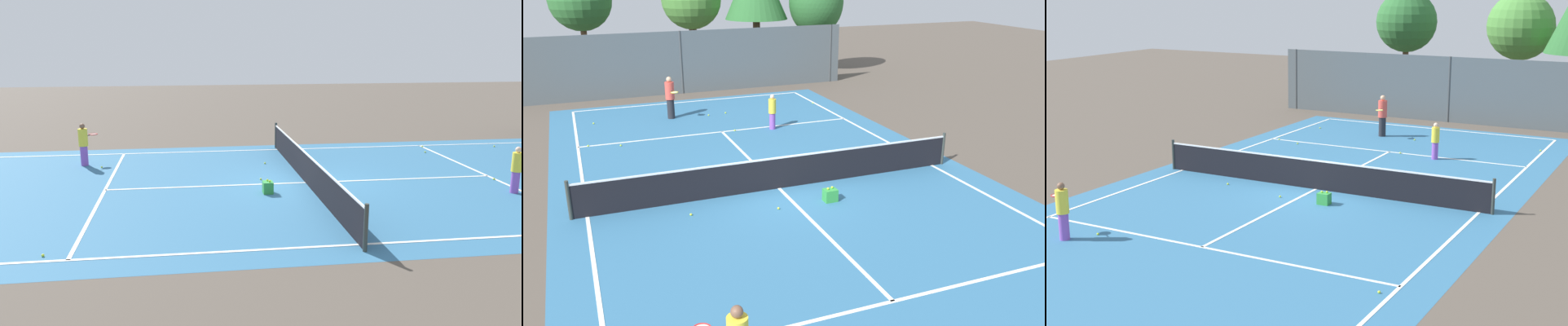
# 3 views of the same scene
# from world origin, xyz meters

# --- Properties ---
(ground_plane) EXTENTS (80.00, 80.00, 0.00)m
(ground_plane) POSITION_xyz_m (0.00, 0.00, 0.00)
(ground_plane) COLOR brown
(court_surface) EXTENTS (13.00, 25.00, 0.01)m
(court_surface) POSITION_xyz_m (0.00, 0.00, 0.00)
(court_surface) COLOR teal
(court_surface) RESTS_ON ground_plane
(tennis_net) EXTENTS (11.90, 0.10, 1.10)m
(tennis_net) POSITION_xyz_m (0.00, 0.00, 0.51)
(tennis_net) COLOR #333833
(tennis_net) RESTS_ON ground_plane
(player_1) EXTENTS (0.88, 0.69, 1.58)m
(player_1) POSITION_xyz_m (-3.61, -7.62, 0.82)
(player_1) COLOR purple
(player_1) RESTS_ON ground_plane
(player_2) EXTENTS (0.31, 0.31, 1.44)m
(player_2) POSITION_xyz_m (2.04, 6.06, 0.74)
(player_2) COLOR purple
(player_2) RESTS_ON ground_plane
(ball_crate) EXTENTS (0.37, 0.30, 0.43)m
(ball_crate) POSITION_xyz_m (1.02, -1.42, 0.18)
(ball_crate) COLOR green
(ball_crate) RESTS_ON ground_plane
(tennis_ball_1) EXTENTS (0.07, 0.07, 0.07)m
(tennis_ball_1) POSITION_xyz_m (-2.81, 0.91, 0.03)
(tennis_ball_1) COLOR #CCE533
(tennis_ball_1) RESTS_ON ground_plane
(tennis_ball_2) EXTENTS (0.07, 0.07, 0.07)m
(tennis_ball_2) POSITION_xyz_m (-3.07, -6.94, 0.03)
(tennis_ball_2) COLOR #CCE533
(tennis_ball_2) RESTS_ON ground_plane
(tennis_ball_4) EXTENTS (0.07, 0.07, 0.07)m
(tennis_ball_4) POSITION_xyz_m (5.22, -6.97, 0.03)
(tennis_ball_4) COLOR #CCE533
(tennis_ball_4) RESTS_ON ground_plane
(tennis_ball_5) EXTENTS (0.07, 0.07, 0.07)m
(tennis_ball_5) POSITION_xyz_m (0.51, 6.33, 0.03)
(tennis_ball_5) COLOR #CCE533
(tennis_ball_5) RESTS_ON ground_plane
(tennis_ball_6) EXTENTS (0.07, 0.07, 0.07)m
(tennis_ball_6) POSITION_xyz_m (-4.00, 5.98, 0.03)
(tennis_ball_6) COLOR #CCE533
(tennis_ball_6) RESTS_ON ground_plane
(tennis_ball_7) EXTENTS (0.07, 0.07, 0.07)m
(tennis_ball_7) POSITION_xyz_m (-0.56, -1.42, 0.03)
(tennis_ball_7) COLOR #CCE533
(tennis_ball_7) RESTS_ON ground_plane
(tennis_ball_8) EXTENTS (0.07, 0.07, 0.07)m
(tennis_ball_8) POSITION_xyz_m (-2.89, -0.93, 0.03)
(tennis_ball_8) COLOR #CCE533
(tennis_ball_8) RESTS_ON ground_plane
(tennis_ball_9) EXTENTS (0.07, 0.07, 0.07)m
(tennis_ball_9) POSITION_xyz_m (-4.75, 9.52, 0.03)
(tennis_ball_9) COLOR #CCE533
(tennis_ball_9) RESTS_ON ground_plane
(tennis_ball_11) EXTENTS (0.07, 0.07, 0.07)m
(tennis_ball_11) POSITION_xyz_m (-5.14, 6.37, 0.03)
(tennis_ball_11) COLOR #CCE533
(tennis_ball_11) RESTS_ON ground_plane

